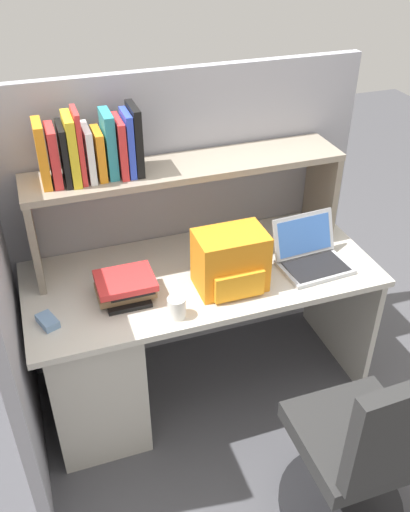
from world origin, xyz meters
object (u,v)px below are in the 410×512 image
Objects in this scene: laptop at (311,255)px; office_chair at (361,458)px; backpack at (231,262)px; computer_mouse at (48,321)px; paper_cup at (177,307)px.

laptop is 0.35× the size of office_chair.
backpack reaches higher than laptop.
computer_mouse is at bearing -179.86° from backpack.
backpack is (-0.41, -0.03, 0.08)m from laptop.
paper_cup is (0.51, -0.12, 0.03)m from computer_mouse.
laptop is 0.42m from backpack.
computer_mouse is (-0.79, -0.00, -0.11)m from backpack.
laptop reaches higher than office_chair.
backpack is 0.32× the size of office_chair.
paper_cup is (-0.69, -0.16, -0.00)m from laptop.
laptop reaches higher than computer_mouse.
paper_cup is at bearing -52.22° from office_chair.
office_chair reaches higher than paper_cup.
paper_cup is at bearing -34.36° from computer_mouse.
backpack is 0.93m from office_chair.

